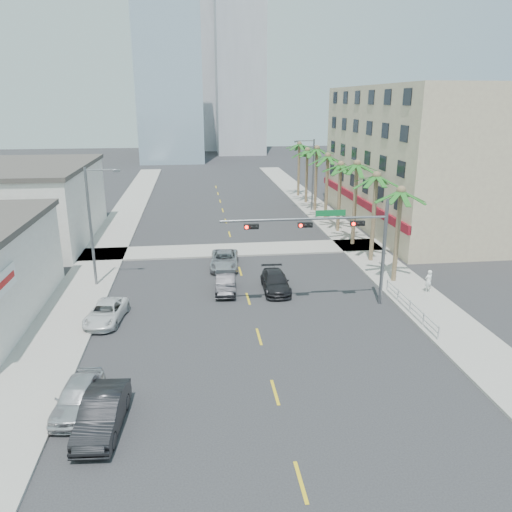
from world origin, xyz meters
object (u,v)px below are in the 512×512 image
(car_parked_near, at_px, (78,396))
(car_lane_center, at_px, (224,260))
(car_lane_left, at_px, (225,283))
(car_parked_far, at_px, (106,313))
(pedestrian, at_px, (429,281))
(car_parked_mid, at_px, (102,413))
(car_lane_right, at_px, (275,282))
(traffic_signal_mast, at_px, (338,235))

(car_parked_near, xyz_separation_m, car_lane_center, (7.90, 19.42, -0.03))
(car_lane_left, bearing_deg, car_parked_far, -147.81)
(car_parked_far, bearing_deg, pedestrian, 12.99)
(car_parked_far, relative_size, car_lane_left, 1.06)
(car_lane_left, height_order, pedestrian, pedestrian)
(car_parked_mid, bearing_deg, car_lane_right, 61.01)
(car_lane_center, bearing_deg, car_parked_mid, -102.20)
(car_lane_center, relative_size, pedestrian, 2.94)
(car_lane_left, relative_size, car_lane_right, 0.89)
(car_parked_mid, relative_size, car_lane_left, 1.11)
(car_parked_near, height_order, car_lane_left, car_parked_near)
(car_parked_near, bearing_deg, traffic_signal_mast, 39.75)
(traffic_signal_mast, relative_size, pedestrian, 6.60)
(car_lane_right, bearing_deg, car_parked_mid, -121.91)
(pedestrian, bearing_deg, car_lane_center, -43.76)
(car_parked_near, bearing_deg, car_parked_far, 96.86)
(car_parked_far, relative_size, car_lane_right, 0.94)
(car_parked_mid, bearing_deg, traffic_signal_mast, 45.22)
(car_parked_near, xyz_separation_m, car_parked_mid, (1.33, -1.53, 0.04))
(car_parked_mid, distance_m, car_lane_right, 18.23)
(car_parked_near, relative_size, car_lane_center, 0.85)
(car_lane_left, bearing_deg, car_lane_right, -0.03)
(traffic_signal_mast, relative_size, car_parked_far, 2.52)
(car_parked_far, bearing_deg, traffic_signal_mast, 10.22)
(traffic_signal_mast, distance_m, car_lane_center, 12.34)
(traffic_signal_mast, distance_m, car_parked_mid, 18.49)
(traffic_signal_mast, height_order, car_parked_mid, traffic_signal_mast)
(car_parked_mid, height_order, car_parked_far, car_parked_mid)
(car_parked_mid, xyz_separation_m, car_lane_center, (6.57, 20.95, -0.07))
(car_parked_near, relative_size, car_lane_left, 1.01)
(car_parked_near, bearing_deg, car_lane_center, 73.09)
(car_lane_right, bearing_deg, car_lane_left, 177.68)
(car_parked_mid, relative_size, car_parked_far, 1.05)
(car_parked_far, relative_size, car_lane_center, 0.89)
(car_lane_right, bearing_deg, traffic_signal_mast, -42.52)
(car_lane_right, bearing_deg, car_lane_center, 122.28)
(car_parked_mid, relative_size, car_lane_center, 0.93)
(car_parked_near, height_order, pedestrian, pedestrian)
(pedestrian, bearing_deg, car_parked_mid, 16.88)
(car_parked_far, bearing_deg, car_lane_right, 27.23)
(car_lane_left, bearing_deg, pedestrian, -5.31)
(car_parked_mid, distance_m, car_lane_center, 21.96)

